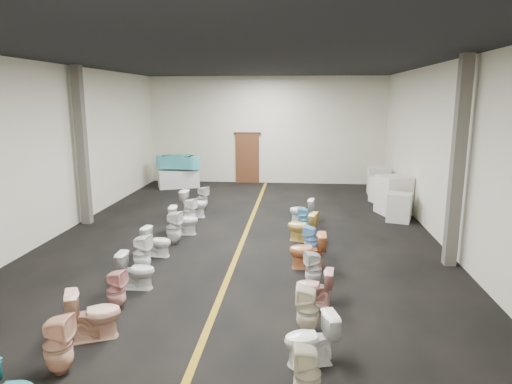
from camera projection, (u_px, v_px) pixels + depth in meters
The scene contains 38 objects.
floor at pixel (244, 238), 11.99m from camera, with size 16.00×16.00×0.00m, color black.
ceiling at pixel (243, 61), 11.08m from camera, with size 16.00×16.00×0.00m, color black.
wall_back at pixel (266, 130), 19.33m from camera, with size 10.00×10.00×0.00m, color beige.
wall_front at pixel (125, 268), 3.74m from camera, with size 10.00×10.00×0.00m, color beige.
wall_left at pixel (55, 151), 12.00m from camera, with size 16.00×16.00×0.00m, color beige.
wall_right at pixel (447, 155), 11.07m from camera, with size 16.00×16.00×0.00m, color beige.
aisle_stripe at pixel (244, 238), 11.99m from camera, with size 0.12×15.60×0.01m, color #8A6714.
back_door at pixel (248, 158), 19.59m from camera, with size 1.00×0.10×2.10m, color #562D19.
door_frame at pixel (247, 133), 19.38m from camera, with size 1.15×0.08×0.10m, color #331C11.
column_left at pixel (82, 147), 12.95m from camera, with size 0.25×0.25×4.50m, color #59544C.
column_right at pixel (458, 164), 9.63m from camera, with size 0.25×0.25×4.50m, color #59544C.
display_table at pixel (179, 179), 18.68m from camera, with size 1.60×0.80×0.71m, color silver.
bathtub at pixel (178, 161), 18.53m from camera, with size 1.85×0.79×0.55m.
appliance_crate_a at pixel (399, 207), 13.54m from camera, with size 0.66×0.66×0.85m, color silver.
appliance_crate_b at pixel (393, 195), 14.38m from camera, with size 0.88×0.88×1.20m, color silver.
appliance_crate_c at pixel (384, 190), 15.91m from camera, with size 0.80×0.80×0.90m, color silver.
appliance_crate_d at pixel (378, 181), 17.34m from camera, with size 0.72×0.72×1.03m, color silver.
toilet_left_1 at pixel (58, 345), 6.02m from camera, with size 0.37×0.38×0.83m, color #EFB593.
toilet_left_2 at pixel (94, 314), 6.92m from camera, with size 0.45×0.78×0.80m, color #E7AF91.
toilet_left_3 at pixel (116, 290), 7.88m from camera, with size 0.32×0.33×0.72m, color pink.
toilet_left_4 at pixel (137, 270), 8.76m from camera, with size 0.40×0.71×0.72m, color silver.
toilet_left_5 at pixel (142, 253), 9.59m from camera, with size 0.36×0.37×0.81m, color white.
toilet_left_6 at pixel (157, 242), 10.57m from camera, with size 0.38×0.67×0.69m, color white.
toilet_left_7 at pixel (174, 228), 11.44m from camera, with size 0.38×0.39×0.84m, color white.
toilet_left_8 at pixel (184, 220), 12.25m from camera, with size 0.43×0.76×0.78m, color white.
toilet_left_9 at pixel (190, 211), 13.22m from camera, with size 0.34×0.35×0.77m, color white.
toilet_left_10 at pixel (194, 204), 14.04m from camera, with size 0.46×0.81×0.82m, color white.
toilet_left_11 at pixel (202, 198), 14.98m from camera, with size 0.34×0.35×0.76m, color silver.
toilet_right_0 at pixel (307, 374), 5.47m from camera, with size 0.34×0.34×0.75m, color beige.
toilet_right_1 at pixel (310, 339), 6.25m from camera, with size 0.41×0.73×0.74m, color white.
toilet_right_2 at pixel (308, 309), 7.09m from camera, with size 0.35×0.36×0.78m, color #EFE2C5.
toilet_right_3 at pixel (314, 287), 8.06m from camera, with size 0.38×0.66×0.68m, color #D5968E.
toilet_right_4 at pixel (313, 269), 8.86m from camera, with size 0.32×0.33×0.71m, color silver.
toilet_right_5 at pixel (307, 251), 9.78m from camera, with size 0.44×0.78×0.80m, color #D27943.
toilet_right_6 at pixel (311, 240), 10.72m from camera, with size 0.31×0.31×0.68m, color #88C5F5.
toilet_right_7 at pixel (302, 227), 11.64m from camera, with size 0.43×0.76×0.77m, color #EFC95E.
toilet_right_8 at pixel (304, 220), 12.41m from camera, with size 0.32×0.33×0.71m, color #6DBFE9.
toilet_right_9 at pixel (302, 211), 13.39m from camera, with size 0.41×0.71×0.73m, color white.
Camera 1 is at (1.40, -11.41, 3.62)m, focal length 32.00 mm.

